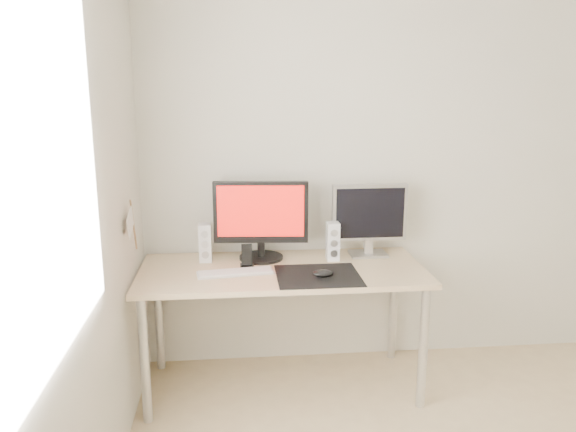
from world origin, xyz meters
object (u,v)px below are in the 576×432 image
desk (282,281)px  keyboard (236,272)px  mouse (323,273)px  speaker_left (205,243)px  second_monitor (369,216)px  speaker_right (333,241)px  phone_dock (247,260)px  main_monitor (261,217)px

desk → keyboard: bearing=-164.8°
mouse → speaker_left: speaker_left is taller
speaker_left → second_monitor: bearing=1.6°
speaker_left → desk: bearing=-21.6°
speaker_right → keyboard: (-0.57, -0.20, -0.10)m
desk → phone_dock: bearing=169.7°
mouse → phone_dock: (-0.40, 0.21, 0.02)m
keyboard → main_monitor: bearing=58.8°
desk → second_monitor: 0.66m
phone_dock → second_monitor: bearing=12.4°
speaker_left → phone_dock: speaker_left is taller
mouse → speaker_right: (0.11, 0.31, 0.09)m
desk → speaker_right: 0.39m
second_monitor → phone_dock: second_monitor is taller
second_monitor → speaker_right: 0.27m
keyboard → phone_dock: 0.13m
main_monitor → speaker_left: 0.35m
keyboard → phone_dock: bearing=59.1°
speaker_right → desk: bearing=-157.4°
second_monitor → phone_dock: bearing=-167.6°
mouse → keyboard: (-0.46, 0.11, -0.02)m
speaker_left → keyboard: bearing=-54.6°
speaker_left → keyboard: size_ratio=0.52×
mouse → second_monitor: size_ratio=0.24×
mouse → keyboard: mouse is taller
desk → phone_dock: size_ratio=11.83×
main_monitor → phone_dock: size_ratio=4.08×
mouse → speaker_left: (-0.64, 0.35, 0.09)m
second_monitor → speaker_right: (-0.23, -0.07, -0.13)m
main_monitor → keyboard: (-0.15, -0.25, -0.25)m
speaker_right → phone_dock: (-0.51, -0.09, -0.07)m
mouse → phone_dock: bearing=151.7°
desk → mouse: bearing=-41.6°
desk → keyboard: (-0.26, -0.07, 0.09)m
mouse → keyboard: 0.48m
main_monitor → second_monitor: (0.65, 0.02, -0.01)m
speaker_left → phone_dock: 0.28m
mouse → speaker_right: size_ratio=0.49×
mouse → phone_dock: 0.45m
main_monitor → phone_dock: (-0.09, -0.14, -0.21)m
speaker_right → phone_dock: speaker_right is taller
mouse → second_monitor: 0.55m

